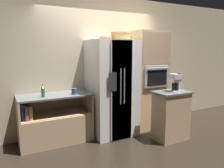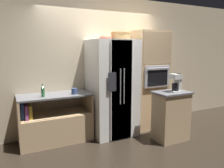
# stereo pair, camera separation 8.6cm
# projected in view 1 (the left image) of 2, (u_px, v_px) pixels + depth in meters

# --- Properties ---
(ground_plane) EXTENTS (20.00, 20.00, 0.00)m
(ground_plane) POSITION_uv_depth(u_px,v_px,m) (108.00, 134.00, 4.47)
(ground_plane) COLOR black
(wall_back) EXTENTS (12.00, 0.06, 2.80)m
(wall_back) POSITION_uv_depth(u_px,v_px,m) (99.00, 64.00, 4.63)
(wall_back) COLOR beige
(wall_back) RESTS_ON ground_plane
(counter_left) EXTENTS (1.29, 0.59, 0.90)m
(counter_left) POSITION_uv_depth(u_px,v_px,m) (55.00, 125.00, 4.04)
(counter_left) COLOR tan
(counter_left) RESTS_ON ground_plane
(refrigerator) EXTENTS (0.88, 0.83, 1.90)m
(refrigerator) POSITION_uv_depth(u_px,v_px,m) (112.00, 88.00, 4.37)
(refrigerator) COLOR white
(refrigerator) RESTS_ON ground_plane
(wall_oven) EXTENTS (0.74, 0.71, 2.09)m
(wall_oven) POSITION_uv_depth(u_px,v_px,m) (147.00, 79.00, 4.82)
(wall_oven) COLOR tan
(wall_oven) RESTS_ON ground_plane
(island_counter) EXTENTS (0.67, 0.46, 0.93)m
(island_counter) POSITION_uv_depth(u_px,v_px,m) (171.00, 115.00, 4.15)
(island_counter) COLOR tan
(island_counter) RESTS_ON ground_plane
(wicker_basket) EXTENTS (0.39, 0.39, 0.15)m
(wicker_basket) POSITION_uv_depth(u_px,v_px,m) (120.00, 36.00, 4.31)
(wicker_basket) COLOR tan
(wicker_basket) RESTS_ON refrigerator
(fruit_bowl) EXTENTS (0.25, 0.25, 0.08)m
(fruit_bowl) POSITION_uv_depth(u_px,v_px,m) (106.00, 37.00, 4.17)
(fruit_bowl) COLOR #DB664C
(fruit_bowl) RESTS_ON refrigerator
(bottle_tall) EXTENTS (0.06, 0.06, 0.23)m
(bottle_tall) POSITION_uv_depth(u_px,v_px,m) (43.00, 91.00, 3.76)
(bottle_tall) COLOR #33723F
(bottle_tall) RESTS_ON counter_left
(mug) EXTENTS (0.14, 0.10, 0.11)m
(mug) POSITION_uv_depth(u_px,v_px,m) (74.00, 91.00, 3.99)
(mug) COLOR #384C7A
(mug) RESTS_ON counter_left
(coffee_maker) EXTENTS (0.18, 0.17, 0.33)m
(coffee_maker) POSITION_uv_depth(u_px,v_px,m) (176.00, 82.00, 4.03)
(coffee_maker) COLOR white
(coffee_maker) RESTS_ON island_counter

